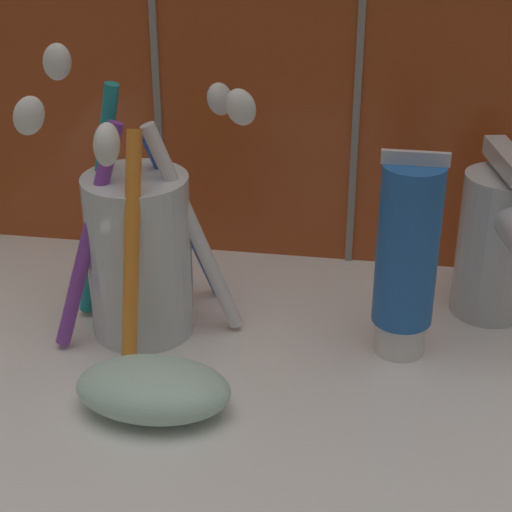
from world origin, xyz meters
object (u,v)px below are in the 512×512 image
Objects in this scene: toothbrush_cup at (139,246)px; sink_faucet at (499,241)px; soap_bar at (153,389)px; toothpaste_tube at (407,258)px.

toothbrush_cup is 1.61× the size of sink_faucet.
soap_bar is at bearing -70.76° from toothbrush_cup.
toothbrush_cup is 22.86cm from sink_faucet.
sink_faucet is 23.99cm from soap_bar.
toothpaste_tube reaches higher than soap_bar.
toothbrush_cup is at bearing -87.91° from sink_faucet.
sink_faucet is (5.91, 5.32, -1.02)cm from toothpaste_tube.
toothbrush_cup is 1.39× the size of toothpaste_tube.
sink_faucet is at bearing 35.26° from soap_bar.
toothbrush_cup is 9.86cm from soap_bar.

